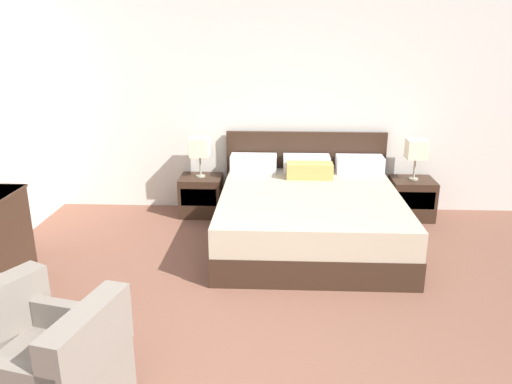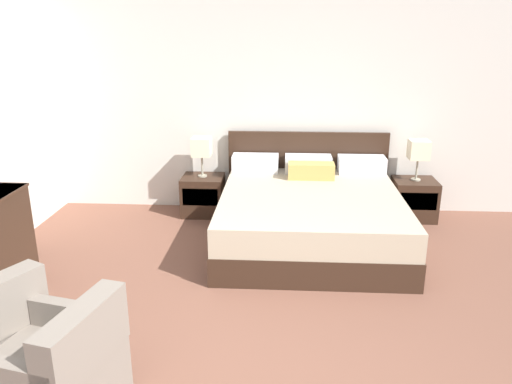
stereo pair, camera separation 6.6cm
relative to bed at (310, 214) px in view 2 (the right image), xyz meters
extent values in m
cube|color=beige|center=(-0.50, 1.08, 0.98)|extent=(6.56, 0.06, 2.57)
cube|color=#332116|center=(0.00, -0.08, -0.16)|extent=(1.90, 2.09, 0.28)
cube|color=tan|center=(0.00, -0.08, 0.11)|extent=(1.88, 2.07, 0.28)
cube|color=#332116|center=(0.00, 0.99, 0.20)|extent=(1.97, 0.05, 1.01)
cube|color=silver|center=(-0.64, 0.79, 0.35)|extent=(0.56, 0.28, 0.20)
cube|color=silver|center=(0.00, 0.79, 0.35)|extent=(0.56, 0.28, 0.20)
cube|color=silver|center=(0.64, 0.79, 0.35)|extent=(0.56, 0.28, 0.20)
cube|color=tan|center=(0.02, 0.52, 0.34)|extent=(0.53, 0.22, 0.18)
cube|color=#332116|center=(-1.29, 0.77, -0.06)|extent=(0.50, 0.45, 0.48)
cube|color=black|center=(-1.29, 0.54, -0.01)|extent=(0.43, 0.01, 0.21)
cube|color=#332116|center=(1.29, 0.77, -0.06)|extent=(0.50, 0.45, 0.48)
cube|color=black|center=(1.29, 0.54, -0.01)|extent=(0.43, 0.01, 0.21)
cylinder|color=gray|center=(-1.29, 0.77, 0.19)|extent=(0.11, 0.11, 0.02)
cylinder|color=gray|center=(-1.29, 0.77, 0.32)|extent=(0.02, 0.02, 0.25)
cube|color=beige|center=(-1.29, 0.77, 0.56)|extent=(0.23, 0.23, 0.22)
cylinder|color=gray|center=(1.29, 0.77, 0.19)|extent=(0.11, 0.11, 0.02)
cylinder|color=gray|center=(1.29, 0.77, 0.32)|extent=(0.02, 0.02, 0.25)
cube|color=beige|center=(1.29, 0.77, 0.56)|extent=(0.23, 0.23, 0.22)
cube|color=#70665B|center=(-2.15, -2.13, 0.19)|extent=(0.60, 0.36, 0.18)
cube|color=#70665B|center=(-1.38, -2.77, 0.28)|extent=(0.31, 0.70, 0.36)
cube|color=#70665B|center=(-1.71, -3.00, 0.19)|extent=(0.63, 0.23, 0.18)
cube|color=#70665B|center=(-1.57, -2.42, 0.19)|extent=(0.63, 0.23, 0.18)
camera|label=1|loc=(-0.34, -5.08, 1.89)|focal=35.00mm
camera|label=2|loc=(-0.28, -5.07, 1.89)|focal=35.00mm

